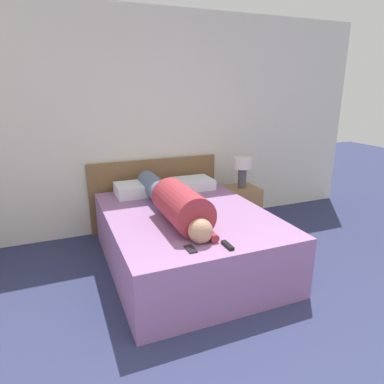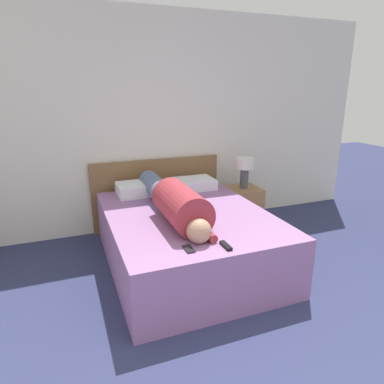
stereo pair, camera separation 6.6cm
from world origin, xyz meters
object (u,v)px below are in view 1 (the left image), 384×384
Objects in this scene: nightstand at (241,207)px; person_lying at (174,201)px; tv_remote at (228,245)px; table_lamp at (243,167)px; pillow_near_headboard at (138,189)px; cell_phone at (191,249)px; bed at (186,238)px; pillow_second at (193,184)px.

person_lying is (-1.15, -0.69, 0.45)m from nightstand.
table_lamp is at bearing 56.17° from tv_remote.
nightstand is 1.07× the size of pillow_near_headboard.
bed is at bearing 70.85° from cell_phone.
table_lamp reaches higher than pillow_second.
bed is 12.95× the size of tv_remote.
table_lamp is 1.91m from cell_phone.
nightstand is at bearing -8.72° from pillow_second.
tv_remote is at bearing -123.83° from table_lamp.
pillow_near_headboard is at bearing 91.41° from cell_phone.
tv_remote is at bearing -123.83° from nightstand.
person_lying is (-0.15, -0.04, 0.43)m from bed.
cell_phone is at bearing -112.94° from pillow_second.
nightstand is 3.47× the size of tv_remote.
bed is 4.20× the size of pillow_second.
tv_remote is (0.02, -0.82, 0.29)m from bed.
pillow_near_headboard is at bearing 101.12° from person_lying.
table_lamp reaches higher than cell_phone.
pillow_second is at bearing 171.28° from table_lamp.
cell_phone is (-1.27, -1.41, 0.30)m from nightstand.
nightstand is 1.13× the size of pillow_second.
table_lamp is 0.66m from pillow_second.
table_lamp is at bearing -4.23° from pillow_near_headboard.
pillow_second is (0.67, 0.00, -0.01)m from pillow_near_headboard.
tv_remote is at bearing -12.36° from cell_phone.
pillow_near_headboard is 1.05× the size of pillow_second.
nightstand is at bearing 32.96° from bed.
bed is 1.20m from nightstand.
person_lying is at bearing 80.60° from cell_phone.
nightstand is 0.52m from table_lamp.
pillow_near_headboard is at bearing 111.92° from bed.
pillow_second is (0.52, 0.79, -0.09)m from person_lying.
person_lying is at bearing -148.85° from table_lamp.
nightstand is 1.37× the size of table_lamp.
table_lamp is 0.78× the size of pillow_near_headboard.
bed is 3.99× the size of pillow_near_headboard.
cell_phone is (-0.12, -0.72, -0.14)m from person_lying.
pillow_near_headboard is 1.60m from tv_remote.
cell_phone is at bearing -99.40° from person_lying.
person_lying reaches higher than pillow_second.
person_lying is at bearing -78.88° from pillow_near_headboard.
tv_remote is at bearing -102.83° from pillow_second.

